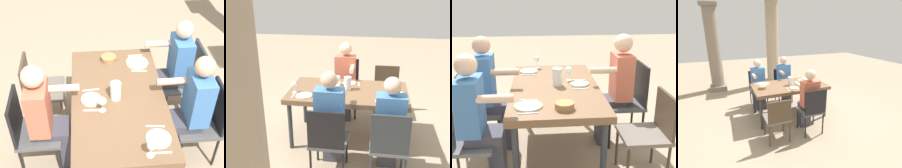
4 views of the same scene
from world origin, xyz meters
The scene contains 22 objects.
ground_plane centered at (0.00, 0.00, 0.00)m, with size 16.00×16.00×0.00m, color gray.
dining_table centered at (0.00, 0.00, 0.70)m, with size 1.67×0.93×0.77m.
chair_west_north centered at (-0.57, 0.89, 0.52)m, with size 0.44×0.44×0.93m.
chair_west_south centered at (-0.57, -0.88, 0.50)m, with size 0.44×0.44×0.86m.
chair_mid_north centered at (0.14, 0.89, 0.52)m, with size 0.44×0.44×0.92m.
chair_mid_south centered at (0.14, -0.89, 0.55)m, with size 0.44×0.44×0.96m.
diner_woman_green centered at (0.13, 0.70, 0.69)m, with size 0.35×0.49×1.30m.
diner_man_white centered at (0.13, -0.70, 0.69)m, with size 0.35×0.49×1.30m.
diner_guest_third centered at (-0.57, 0.70, 0.68)m, with size 0.35×0.49×1.27m.
plate_0 centered at (-0.55, 0.27, 0.78)m, with size 0.26×0.26×0.02m.
fork_0 centered at (-0.70, 0.27, 0.77)m, with size 0.02×0.17×0.01m, color silver.
spoon_0 centered at (-0.40, 0.27, 0.77)m, with size 0.02×0.17×0.01m, color silver.
plate_1 centered at (0.02, -0.27, 0.78)m, with size 0.21×0.21×0.02m.
wine_glass_1 centered at (0.17, -0.17, 0.89)m, with size 0.08×0.08×0.16m.
fork_1 centered at (-0.13, -0.27, 0.77)m, with size 0.02×0.17×0.01m, color silver.
spoon_1 centered at (0.17, -0.27, 0.77)m, with size 0.02×0.17×0.01m, color silver.
plate_2 centered at (0.57, 0.29, 0.78)m, with size 0.23×0.23×0.02m.
wine_glass_2 centered at (0.74, 0.19, 0.89)m, with size 0.08×0.08×0.16m.
fork_2 centered at (0.42, 0.29, 0.77)m, with size 0.02×0.17×0.01m, color silver.
spoon_2 centered at (0.72, 0.29, 0.77)m, with size 0.02×0.17×0.01m, color silver.
water_pitcher centered at (0.01, -0.03, 0.86)m, with size 0.11×0.11×0.19m.
bread_basket centered at (-0.63, -0.05, 0.80)m, with size 0.17×0.17×0.06m, color #9E7547.
Camera 1 is at (2.37, -0.27, 2.93)m, focal length 51.93 mm.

